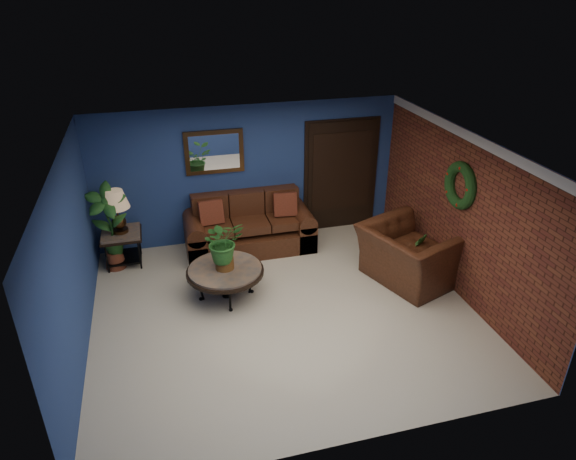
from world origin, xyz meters
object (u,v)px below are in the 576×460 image
object	(u,v)px
sofa	(249,230)
end_table	(122,239)
table_lamp	(116,206)
armchair	(409,255)
coffee_table	(225,271)
side_chair	(281,214)

from	to	relation	value
sofa	end_table	bearing A→B (deg)	-179.08
sofa	table_lamp	size ratio (longest dim) A/B	3.13
sofa	table_lamp	bearing A→B (deg)	-179.08
end_table	armchair	bearing A→B (deg)	-21.27
coffee_table	table_lamp	xyz separation A→B (m)	(-1.53, 1.45, 0.62)
sofa	table_lamp	xyz separation A→B (m)	(-2.18, -0.04, 0.74)
end_table	table_lamp	xyz separation A→B (m)	(0.00, 0.00, 0.61)
end_table	table_lamp	distance (m)	0.61
coffee_table	end_table	bearing A→B (deg)	136.52
side_chair	armchair	xyz separation A→B (m)	(1.65, -1.81, -0.11)
end_table	sofa	bearing A→B (deg)	0.92
sofa	armchair	xyz separation A→B (m)	(2.27, -1.77, 0.13)
coffee_table	side_chair	size ratio (longest dim) A/B	1.17
end_table	armchair	xyz separation A→B (m)	(4.45, -1.73, -0.00)
end_table	table_lamp	world-z (taller)	table_lamp
coffee_table	armchair	distance (m)	2.93
end_table	side_chair	size ratio (longest dim) A/B	0.66
side_chair	armchair	distance (m)	2.45
coffee_table	table_lamp	size ratio (longest dim) A/B	1.63
table_lamp	armchair	xyz separation A→B (m)	(4.45, -1.73, -0.61)
sofa	end_table	distance (m)	2.18
end_table	coffee_table	bearing A→B (deg)	-43.48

